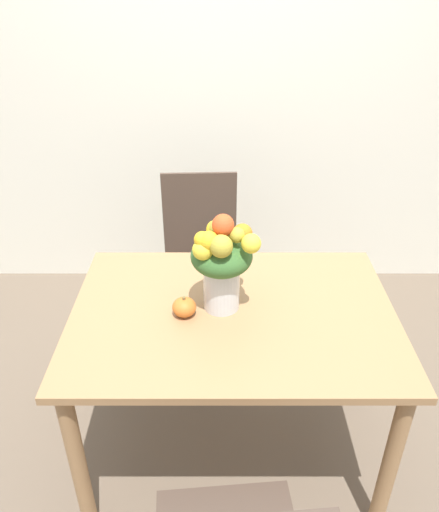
% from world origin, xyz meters
% --- Properties ---
extents(ground_plane, '(12.00, 12.00, 0.00)m').
position_xyz_m(ground_plane, '(0.00, 0.00, 0.00)').
color(ground_plane, brown).
extents(wall_back, '(8.00, 0.06, 2.70)m').
position_xyz_m(wall_back, '(0.00, 1.47, 1.35)').
color(wall_back, silver).
rests_on(wall_back, ground_plane).
extents(dining_table, '(1.24, 0.88, 0.76)m').
position_xyz_m(dining_table, '(0.00, 0.00, 0.66)').
color(dining_table, '#9E754C').
rests_on(dining_table, ground_plane).
extents(flower_vase, '(0.25, 0.24, 0.40)m').
position_xyz_m(flower_vase, '(-0.04, 0.03, 0.97)').
color(flower_vase, silver).
rests_on(flower_vase, dining_table).
extents(pumpkin, '(0.09, 0.09, 0.08)m').
position_xyz_m(pumpkin, '(-0.18, -0.02, 0.80)').
color(pumpkin, orange).
rests_on(pumpkin, dining_table).
extents(dining_chair_near_window, '(0.44, 0.44, 0.97)m').
position_xyz_m(dining_chair_near_window, '(-0.15, 0.78, 0.50)').
color(dining_chair_near_window, '#47382D').
rests_on(dining_chair_near_window, ground_plane).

